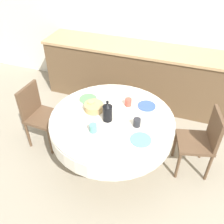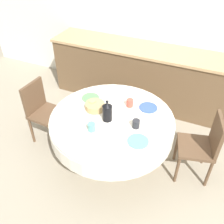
# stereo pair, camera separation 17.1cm
# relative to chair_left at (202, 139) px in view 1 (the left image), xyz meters

# --- Properties ---
(ground_plane) EXTENTS (12.00, 12.00, 0.00)m
(ground_plane) POSITION_rel_chair_left_xyz_m (-1.01, -0.26, -0.49)
(ground_plane) COLOR #9E937F
(wall_back) EXTENTS (7.00, 0.05, 2.60)m
(wall_back) POSITION_rel_chair_left_xyz_m (-1.01, 1.57, 0.81)
(wall_back) COLOR silver
(wall_back) RESTS_ON ground_plane
(kitchen_counter) EXTENTS (3.24, 0.64, 0.95)m
(kitchen_counter) POSITION_rel_chair_left_xyz_m (-1.01, 1.23, -0.01)
(kitchen_counter) COLOR brown
(kitchen_counter) RESTS_ON ground_plane
(dining_table) EXTENTS (1.42, 1.42, 0.74)m
(dining_table) POSITION_rel_chair_left_xyz_m (-1.01, -0.26, 0.13)
(dining_table) COLOR tan
(dining_table) RESTS_ON ground_plane
(chair_left) EXTENTS (0.49, 0.49, 0.87)m
(chair_left) POSITION_rel_chair_left_xyz_m (0.00, 0.00, 0.00)
(chair_left) COLOR brown
(chair_left) RESTS_ON ground_plane
(chair_right) EXTENTS (0.42, 0.42, 0.87)m
(chair_right) POSITION_rel_chair_left_xyz_m (-2.06, -0.20, 0.00)
(chair_right) COLOR brown
(chair_right) RESTS_ON ground_plane
(plate_near_left) EXTENTS (0.21, 0.21, 0.01)m
(plate_near_left) POSITION_rel_chair_left_xyz_m (-1.32, -0.60, 0.25)
(plate_near_left) COLOR white
(plate_near_left) RESTS_ON dining_table
(cup_near_left) EXTENTS (0.08, 0.08, 0.09)m
(cup_near_left) POSITION_rel_chair_left_xyz_m (-1.12, -0.54, 0.29)
(cup_near_left) COLOR #5BA39E
(cup_near_left) RESTS_ON dining_table
(plate_near_right) EXTENTS (0.21, 0.21, 0.01)m
(plate_near_right) POSITION_rel_chair_left_xyz_m (-0.62, -0.50, 0.25)
(plate_near_right) COLOR #60BCB7
(plate_near_right) RESTS_ON dining_table
(cup_near_right) EXTENTS (0.08, 0.08, 0.09)m
(cup_near_right) POSITION_rel_chair_left_xyz_m (-0.72, -0.30, 0.29)
(cup_near_right) COLOR #28282D
(cup_near_right) RESTS_ON dining_table
(plate_far_left) EXTENTS (0.21, 0.21, 0.01)m
(plate_far_left) POSITION_rel_chair_left_xyz_m (-1.41, -0.02, 0.25)
(plate_far_left) COLOR #5BA85B
(plate_far_left) RESTS_ON dining_table
(cup_far_left) EXTENTS (0.08, 0.08, 0.09)m
(cup_far_left) POSITION_rel_chair_left_xyz_m (-1.30, -0.17, 0.29)
(cup_far_left) COLOR #DBB766
(cup_far_left) RESTS_ON dining_table
(plate_far_right) EXTENTS (0.21, 0.21, 0.01)m
(plate_far_right) POSITION_rel_chair_left_xyz_m (-0.70, 0.08, 0.25)
(plate_far_right) COLOR #3856AD
(plate_far_right) RESTS_ON dining_table
(cup_far_right) EXTENTS (0.08, 0.08, 0.09)m
(cup_far_right) POSITION_rel_chair_left_xyz_m (-0.91, 0.03, 0.29)
(cup_far_right) COLOR #CC4C3D
(cup_far_right) RESTS_ON dining_table
(coffee_carafe) EXTENTS (0.11, 0.11, 0.26)m
(coffee_carafe) POSITION_rel_chair_left_xyz_m (-1.05, -0.31, 0.36)
(coffee_carafe) COLOR black
(coffee_carafe) RESTS_ON dining_table
(bread_basket) EXTENTS (0.23, 0.23, 0.08)m
(bread_basket) POSITION_rel_chair_left_xyz_m (-1.26, -0.19, 0.29)
(bread_basket) COLOR tan
(bread_basket) RESTS_ON dining_table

